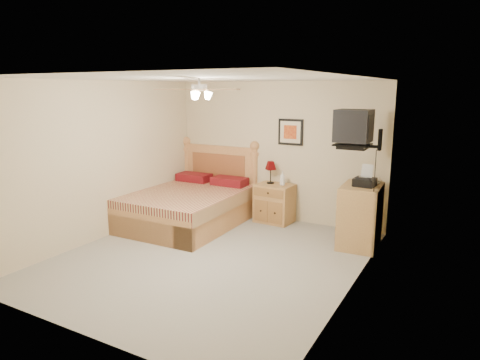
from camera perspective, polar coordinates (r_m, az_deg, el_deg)
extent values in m
plane|color=gray|center=(6.22, -3.96, -10.32)|extent=(4.50, 4.50, 0.00)
cube|color=white|center=(5.76, -4.32, 13.35)|extent=(4.00, 4.50, 0.04)
cube|color=beige|center=(7.82, 4.92, 3.80)|extent=(4.00, 0.04, 2.50)
cube|color=beige|center=(4.22, -21.10, -4.11)|extent=(4.00, 0.04, 2.50)
cube|color=beige|center=(7.14, -17.72, 2.49)|extent=(0.04, 4.50, 2.50)
cube|color=beige|center=(5.08, 15.15, -1.07)|extent=(0.04, 4.50, 2.50)
cube|color=#AF7540|center=(7.75, 4.63, -3.10)|extent=(0.66, 0.51, 0.69)
imported|color=white|center=(7.60, 5.69, 0.23)|extent=(0.12, 0.12, 0.25)
cube|color=black|center=(7.65, 6.76, 6.37)|extent=(0.46, 0.04, 0.46)
cube|color=#9D6C41|center=(6.77, 15.75, -4.61)|extent=(0.61, 0.84, 0.95)
imported|color=beige|center=(6.92, 16.49, -0.12)|extent=(0.25, 0.31, 0.03)
imported|color=tan|center=(6.94, 16.52, 0.13)|extent=(0.30, 0.35, 0.02)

